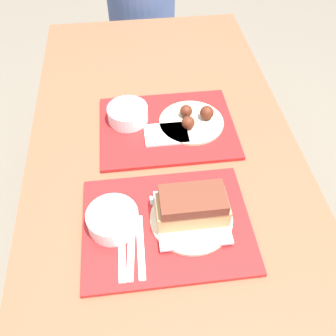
{
  "coord_description": "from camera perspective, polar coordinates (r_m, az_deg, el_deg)",
  "views": [
    {
      "loc": [
        -0.08,
        -0.69,
        1.54
      ],
      "look_at": [
        -0.0,
        -0.03,
        0.79
      ],
      "focal_mm": 40.0,
      "sensor_mm": 36.0,
      "label": 1
    }
  ],
  "objects": [
    {
      "name": "bowl_coleslaw_near",
      "position": [
        0.91,
        -8.42,
        -7.67
      ],
      "size": [
        0.12,
        0.12,
        0.05
      ],
      "color": "white",
      "rests_on": "tray_near"
    },
    {
      "name": "tray_near",
      "position": [
        0.93,
        -0.17,
        -8.68
      ],
      "size": [
        0.41,
        0.32,
        0.01
      ],
      "color": "red",
      "rests_on": "picnic_table"
    },
    {
      "name": "napkin_far",
      "position": [
        1.13,
        -0.27,
        5.2
      ],
      "size": [
        0.13,
        0.09,
        0.01
      ],
      "color": "white",
      "rests_on": "tray_far"
    },
    {
      "name": "plastic_knife_near",
      "position": [
        0.9,
        -4.2,
        -11.84
      ],
      "size": [
        0.02,
        0.17,
        0.0
      ],
      "color": "white",
      "rests_on": "tray_near"
    },
    {
      "name": "plastic_fork_near",
      "position": [
        0.9,
        -5.63,
        -11.96
      ],
      "size": [
        0.03,
        0.17,
        0.0
      ],
      "color": "white",
      "rests_on": "tray_near"
    },
    {
      "name": "plastic_spoon_near",
      "position": [
        0.9,
        -7.06,
        -12.08
      ],
      "size": [
        0.02,
        0.17,
        0.0
      ],
      "color": "white",
      "rests_on": "tray_near"
    },
    {
      "name": "bowl_coleslaw_far",
      "position": [
        1.17,
        -6.15,
        8.32
      ],
      "size": [
        0.12,
        0.12,
        0.05
      ],
      "color": "white",
      "rests_on": "tray_far"
    },
    {
      "name": "ground_plane",
      "position": [
        1.69,
        -0.05,
        -17.22
      ],
      "size": [
        12.0,
        12.0,
        0.0
      ],
      "primitive_type": "plane",
      "color": "#706656"
    },
    {
      "name": "picnic_bench_far",
      "position": [
        2.13,
        -3.76,
        15.38
      ],
      "size": [
        0.76,
        0.28,
        0.45
      ],
      "color": "brown",
      "rests_on": "ground_plane"
    },
    {
      "name": "condiment_packet",
      "position": [
        0.97,
        -1.71,
        -4.94
      ],
      "size": [
        0.04,
        0.03,
        0.01
      ],
      "color": "#A59E93",
      "rests_on": "tray_near"
    },
    {
      "name": "picnic_table",
      "position": [
        1.12,
        -0.07,
        -3.41
      ],
      "size": [
        0.8,
        1.75,
        0.75
      ],
      "color": "brown",
      "rests_on": "ground_plane"
    },
    {
      "name": "brisket_sandwich_plate",
      "position": [
        0.91,
        3.66,
        -6.45
      ],
      "size": [
        0.2,
        0.2,
        0.1
      ],
      "color": "beige",
      "rests_on": "tray_near"
    },
    {
      "name": "wings_plate_far",
      "position": [
        1.17,
        3.79,
        7.38
      ],
      "size": [
        0.2,
        0.2,
        0.05
      ],
      "color": "beige",
      "rests_on": "tray_far"
    },
    {
      "name": "tray_far",
      "position": [
        1.17,
        -0.11,
        6.2
      ],
      "size": [
        0.41,
        0.32,
        0.01
      ],
      "color": "red",
      "rests_on": "picnic_table"
    }
  ]
}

